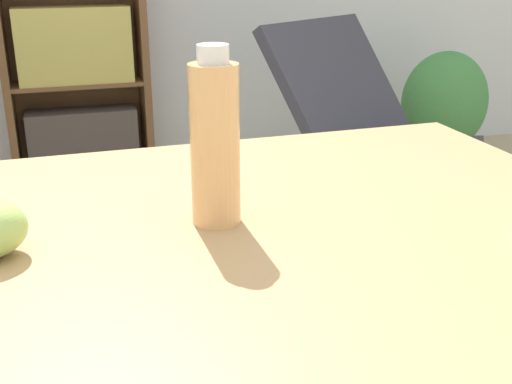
{
  "coord_description": "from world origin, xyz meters",
  "views": [
    {
      "loc": [
        -0.28,
        -0.86,
        1.15
      ],
      "look_at": [
        -0.01,
        -0.0,
        0.81
      ],
      "focal_mm": 45.0,
      "sensor_mm": 36.0,
      "label": 1
    }
  ],
  "objects_px": {
    "drink_bottle": "(215,142)",
    "lounge_chair_far": "(369,167)",
    "bookshelf": "(74,40)",
    "potted_plant_floor": "(444,108)"
  },
  "relations": [
    {
      "from": "drink_bottle",
      "to": "lounge_chair_far",
      "type": "xyz_separation_m",
      "value": [
        1.03,
        1.43,
        -0.6
      ]
    },
    {
      "from": "lounge_chair_far",
      "to": "bookshelf",
      "type": "relative_size",
      "value": 0.64
    },
    {
      "from": "drink_bottle",
      "to": "bookshelf",
      "type": "distance_m",
      "value": 2.44
    },
    {
      "from": "drink_bottle",
      "to": "bookshelf",
      "type": "relative_size",
      "value": 0.17
    },
    {
      "from": "drink_bottle",
      "to": "potted_plant_floor",
      "type": "height_order",
      "value": "drink_bottle"
    },
    {
      "from": "drink_bottle",
      "to": "lounge_chair_far",
      "type": "relative_size",
      "value": 0.27
    },
    {
      "from": "drink_bottle",
      "to": "lounge_chair_far",
      "type": "bearing_deg",
      "value": 54.24
    },
    {
      "from": "bookshelf",
      "to": "potted_plant_floor",
      "type": "distance_m",
      "value": 1.96
    },
    {
      "from": "lounge_chair_far",
      "to": "bookshelf",
      "type": "bearing_deg",
      "value": 107.55
    },
    {
      "from": "drink_bottle",
      "to": "lounge_chair_far",
      "type": "height_order",
      "value": "drink_bottle"
    }
  ]
}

